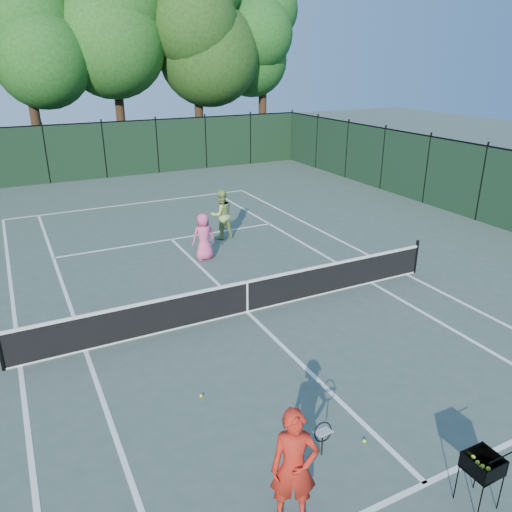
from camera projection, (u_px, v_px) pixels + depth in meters
name	position (u px, v px, depth m)	size (l,w,h in m)	color
ground	(247.00, 312.00, 13.13)	(90.00, 90.00, 0.00)	#45544B
sideline_doubles_left	(20.00, 366.00, 10.81)	(0.10, 23.77, 0.01)	white
sideline_doubles_right	(406.00, 274.00, 15.43)	(0.10, 23.77, 0.01)	white
sideline_singles_left	(86.00, 350.00, 11.39)	(0.10, 23.77, 0.01)	white
sideline_singles_right	(371.00, 283.00, 14.86)	(0.10, 23.77, 0.01)	white
baseline_far	(134.00, 204.00, 22.98)	(10.97, 0.10, 0.01)	white
service_line_near	(426.00, 483.00, 7.82)	(8.23, 0.10, 0.01)	white
service_line_far	(171.00, 239.00, 18.43)	(8.23, 0.10, 0.01)	white
center_service_line	(247.00, 312.00, 13.12)	(0.10, 12.80, 0.01)	white
tennis_net	(247.00, 296.00, 12.95)	(11.69, 0.09, 1.06)	black
fence_far	(104.00, 151.00, 27.50)	(24.00, 0.05, 3.00)	black
tree_2	(21.00, 29.00, 27.11)	(6.00, 6.00, 12.40)	black
tree_3	(110.00, 8.00, 29.16)	(7.00, 7.00, 14.45)	black
tree_4	(195.00, 26.00, 31.00)	(6.20, 6.20, 12.97)	black
tree_5	(263.00, 35.00, 33.68)	(5.80, 5.80, 12.23)	black
coach	(294.00, 467.00, 6.91)	(1.10, 0.68, 1.85)	red
player_pink	(204.00, 237.00, 16.35)	(0.77, 0.51, 1.57)	#EA5289
player_green	(221.00, 215.00, 18.22)	(0.95, 0.77, 1.83)	#96B65B
ball_hopper	(483.00, 464.00, 7.20)	(0.48, 0.48, 0.89)	black
loose_ball_near_cart	(364.00, 441.00, 8.64)	(0.07, 0.07, 0.07)	#C7ED30
loose_ball_midcourt	(201.00, 396.00, 9.81)	(0.07, 0.07, 0.07)	yellow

